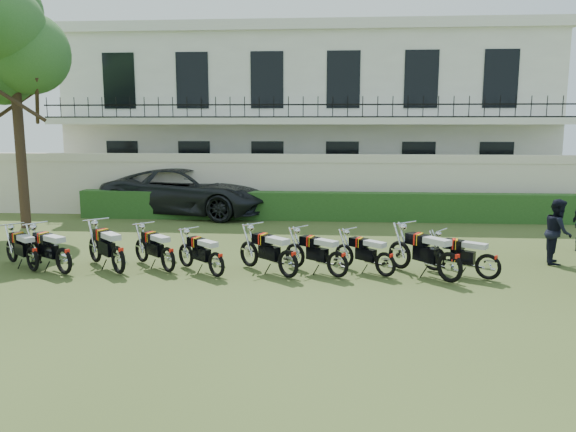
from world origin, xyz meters
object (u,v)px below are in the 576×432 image
object	(u,v)px
motorcycle_2	(118,253)
motorcycle_7	(386,258)
motorcycle_1	(63,254)
motorcycle_6	(338,258)
tree_west_near	(13,44)
motorcycle_0	(32,253)
officer_4	(558,232)
motorcycle_8	(450,260)
motorcycle_5	(288,257)
motorcycle_3	(168,253)
motorcycle_4	(216,258)
suv	(189,191)
motorcycle_9	(489,260)

from	to	relation	value
motorcycle_2	motorcycle_7	bearing A→B (deg)	-41.71
motorcycle_1	motorcycle_6	world-z (taller)	motorcycle_1
tree_west_near	motorcycle_6	size ratio (longest dim) A/B	5.19
motorcycle_0	officer_4	distance (m)	12.57
officer_4	motorcycle_8	bearing A→B (deg)	139.11
motorcycle_0	motorcycle_5	size ratio (longest dim) A/B	0.95
motorcycle_2	motorcycle_6	xyz separation A→B (m)	(4.97, 0.09, -0.04)
motorcycle_2	motorcycle_1	bearing A→B (deg)	142.19
motorcycle_0	motorcycle_2	distance (m)	2.08
motorcycle_0	motorcycle_6	size ratio (longest dim) A/B	0.96
motorcycle_1	motorcycle_3	distance (m)	2.33
motorcycle_4	motorcycle_3	bearing A→B (deg)	117.30
motorcycle_0	motorcycle_1	bearing A→B (deg)	-64.52
motorcycle_0	suv	world-z (taller)	suv
motorcycle_5	motorcycle_9	world-z (taller)	motorcycle_5
motorcycle_1	motorcycle_8	xyz separation A→B (m)	(8.59, 0.00, 0.04)
officer_4	motorcycle_6	bearing A→B (deg)	123.59
motorcycle_0	officer_4	world-z (taller)	officer_4
motorcycle_9	suv	size ratio (longest dim) A/B	0.25
motorcycle_3	motorcycle_4	xyz separation A→B (m)	(1.20, -0.32, -0.02)
motorcycle_5	motorcycle_8	size ratio (longest dim) A/B	0.93
suv	officer_4	distance (m)	12.76
motorcycle_7	motorcycle_9	xyz separation A→B (m)	(2.22, -0.09, 0.02)
motorcycle_2	motorcycle_8	distance (m)	7.38
motorcycle_6	motorcycle_2	bearing A→B (deg)	129.26
motorcycle_9	motorcycle_1	bearing A→B (deg)	125.23
motorcycle_3	motorcycle_8	world-z (taller)	motorcycle_8
officer_4	motorcycle_5	bearing A→B (deg)	121.60
motorcycle_3	tree_west_near	bearing A→B (deg)	93.98
suv	motorcycle_9	bearing A→B (deg)	-121.41
motorcycle_8	motorcycle_2	bearing A→B (deg)	138.30
tree_west_near	suv	world-z (taller)	tree_west_near
tree_west_near	motorcycle_5	bearing A→B (deg)	-31.24
motorcycle_4	motorcycle_5	xyz separation A→B (m)	(1.60, 0.04, 0.05)
motorcycle_3	suv	xyz separation A→B (m)	(-1.60, 8.30, 0.42)
motorcycle_4	motorcycle_7	bearing A→B (deg)	-42.95
motorcycle_2	motorcycle_7	distance (m)	6.05
motorcycle_3	motorcycle_2	bearing A→B (deg)	146.55
motorcycle_0	motorcycle_6	world-z (taller)	motorcycle_6
motorcycle_8	motorcycle_6	bearing A→B (deg)	134.17
motorcycle_5	motorcycle_1	bearing A→B (deg)	133.07
motorcycle_6	motorcycle_8	size ratio (longest dim) A/B	0.92
motorcycle_3	motorcycle_6	size ratio (longest dim) A/B	0.92
motorcycle_6	motorcycle_9	bearing A→B (deg)	-50.38
motorcycle_5	motorcycle_0	bearing A→B (deg)	130.86
motorcycle_9	suv	distance (m)	12.15
motorcycle_0	motorcycle_4	distance (m)	4.35
motorcycle_8	motorcycle_0	bearing A→B (deg)	138.06
motorcycle_4	motorcycle_0	bearing A→B (deg)	130.20
motorcycle_6	motorcycle_8	xyz separation A→B (m)	(2.40, -0.22, 0.06)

